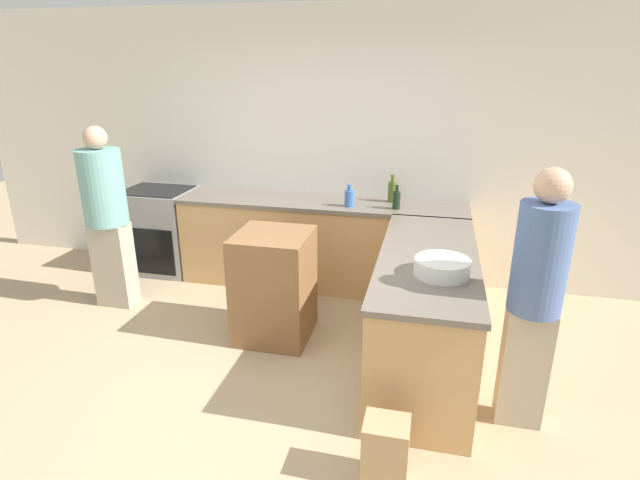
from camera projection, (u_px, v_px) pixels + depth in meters
ground_plane at (257, 398)px, 3.42m from camera, size 14.00×14.00×0.00m
wall_back at (328, 148)px, 5.03m from camera, size 8.00×0.06×2.70m
counter_back at (320, 243)px, 5.04m from camera, size 2.84×0.62×0.89m
counter_peninsula at (424, 310)px, 3.68m from camera, size 0.69×1.90×0.89m
range_oven at (161, 230)px, 5.42m from camera, size 0.72×0.60×0.90m
island_table at (274, 286)px, 4.07m from camera, size 0.59×0.59×0.90m
mixing_bowl at (442, 267)px, 3.18m from camera, size 0.35×0.35×0.11m
water_bottle_blue at (349, 198)px, 4.67m from camera, size 0.09×0.09×0.21m
wine_bottle_dark at (396, 199)px, 4.59m from camera, size 0.07×0.07×0.23m
olive_oil_bottle at (392, 191)px, 4.82m from camera, size 0.08×0.08×0.27m
person_by_range at (106, 213)px, 4.46m from camera, size 0.37×0.37×1.67m
person_at_peninsula at (535, 293)px, 2.92m from camera, size 0.31×0.31×1.64m
paper_bag at (385, 452)px, 2.69m from camera, size 0.24×0.21×0.39m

